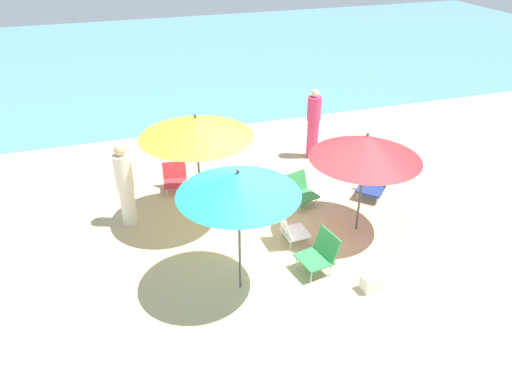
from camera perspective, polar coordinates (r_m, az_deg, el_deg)
name	(u,v)px	position (r m, az deg, el deg)	size (l,w,h in m)	color
ground_plane	(297,245)	(8.77, 4.78, -6.23)	(40.00, 40.00, 0.00)	#CCB789
sea_water	(170,55)	(20.99, -9.98, 15.45)	(40.00, 16.00, 0.01)	#5693A3
umbrella_red	(366,147)	(8.53, 12.73, 5.14)	(1.94, 1.94, 1.95)	#4C4C51
umbrella_teal	(238,184)	(6.81, -2.08, 0.96)	(1.79, 1.79, 2.10)	#4C4C51
umbrella_yellow	(196,127)	(8.58, -7.02, 7.54)	(2.01, 2.01, 2.16)	#4C4C51
beach_chair_a	(299,190)	(9.80, 5.08, 0.27)	(0.67, 0.69, 0.63)	#33934C
beach_chair_b	(372,184)	(10.35, 13.43, 0.93)	(0.78, 0.78, 0.56)	navy
beach_chair_c	(175,177)	(10.42, -9.43, 1.70)	(0.55, 0.60, 0.56)	red
beach_chair_d	(290,229)	(8.64, 3.97, -4.29)	(0.54, 0.49, 0.64)	white
beach_chair_e	(320,252)	(8.05, 7.48, -7.01)	(0.65, 0.63, 0.68)	#33934C
person_a	(313,124)	(11.57, 6.71, 7.90)	(0.32, 0.32, 1.68)	#DB3866
person_b	(125,185)	(9.21, -15.02, 0.77)	(0.32, 0.32, 1.64)	silver
beach_bag	(371,283)	(7.95, 13.27, -10.28)	(0.30, 0.20, 0.27)	silver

